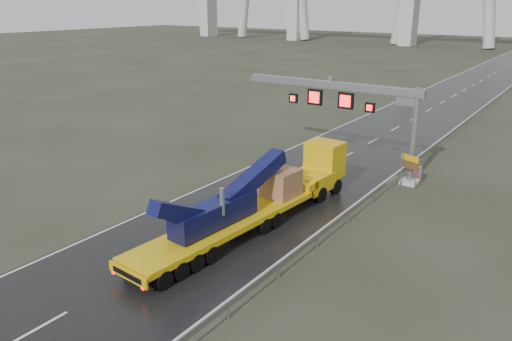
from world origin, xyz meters
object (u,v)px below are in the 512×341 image
Objects in this scene: sign_gantry at (354,103)px; striped_barrier at (416,173)px; heavy_haul_truck at (268,193)px; exit_sign_pair at (409,165)px.

sign_gantry reaches higher than striped_barrier.
heavy_haul_truck is 13.45m from striped_barrier.
striped_barrier is at bearing 11.87° from sign_gantry.
striped_barrier is at bearing 70.52° from heavy_haul_truck.
sign_gantry is 6.36m from exit_sign_pair.
sign_gantry is 7.15m from striped_barrier.
exit_sign_pair is 2.38m from striped_barrier.
sign_gantry is at bearing -169.97° from exit_sign_pair.
heavy_haul_truck is (-0.45, -11.22, -3.94)m from sign_gantry.
heavy_haul_truck is at bearing -96.75° from exit_sign_pair.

